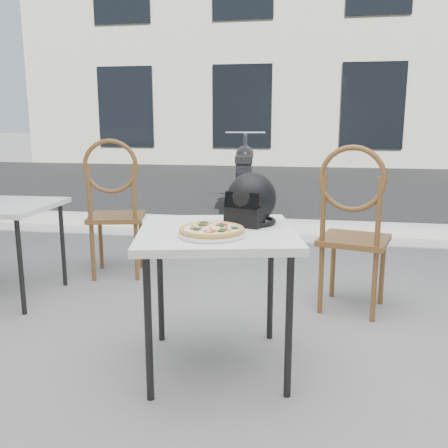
% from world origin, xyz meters
% --- Properties ---
extents(ground, '(80.00, 80.00, 0.00)m').
position_xyz_m(ground, '(0.00, 0.00, 0.00)').
color(ground, gray).
rests_on(ground, ground).
extents(street_asphalt, '(30.00, 8.00, 0.00)m').
position_xyz_m(street_asphalt, '(0.00, 7.00, 0.00)').
color(street_asphalt, black).
rests_on(street_asphalt, ground).
extents(curb, '(30.00, 0.25, 0.12)m').
position_xyz_m(curb, '(0.00, 3.00, 0.06)').
color(curb, '#A39F98').
rests_on(curb, ground).
extents(building_across, '(16.00, 6.06, 7.00)m').
position_xyz_m(building_across, '(-0.00, 13.99, 3.50)').
color(building_across, beige).
rests_on(building_across, ground).
extents(cafe_table_main, '(0.92, 0.92, 0.73)m').
position_xyz_m(cafe_table_main, '(-0.24, -0.30, 0.67)').
color(cafe_table_main, white).
rests_on(cafe_table_main, ground).
extents(plate, '(0.33, 0.33, 0.02)m').
position_xyz_m(plate, '(-0.23, -0.44, 0.74)').
color(plate, white).
rests_on(plate, cafe_table_main).
extents(pizza, '(0.41, 0.41, 0.04)m').
position_xyz_m(pizza, '(-0.23, -0.44, 0.77)').
color(pizza, gold).
rests_on(pizza, plate).
extents(helmet, '(0.33, 0.34, 0.27)m').
position_xyz_m(helmet, '(-0.09, -0.13, 0.85)').
color(helmet, black).
rests_on(helmet, cafe_table_main).
extents(cafe_chair_main, '(0.53, 0.53, 1.12)m').
position_xyz_m(cafe_chair_main, '(0.49, 0.58, 0.62)').
color(cafe_chair_main, brown).
rests_on(cafe_chair_main, ground).
extents(cafe_table_side, '(0.75, 0.75, 0.69)m').
position_xyz_m(cafe_table_side, '(-1.94, 0.45, 0.63)').
color(cafe_table_side, white).
rests_on(cafe_table_side, ground).
extents(cafe_chair_side, '(0.52, 0.52, 1.13)m').
position_xyz_m(cafe_chair_side, '(-1.33, 1.03, 0.63)').
color(cafe_chair_side, brown).
rests_on(cafe_chair_side, ground).
extents(motorcycle, '(0.57, 2.20, 1.10)m').
position_xyz_m(motorcycle, '(-0.69, 4.07, 0.48)').
color(motorcycle, black).
rests_on(motorcycle, street_asphalt).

